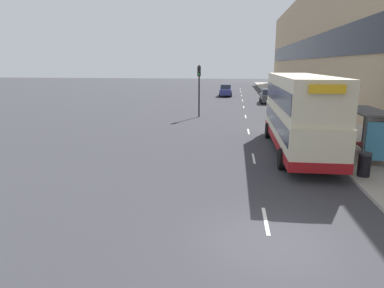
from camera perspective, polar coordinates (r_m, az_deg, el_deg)
The scene contains 20 objects.
ground_plane at distance 10.18m, azimuth 12.89°, elevation -15.94°, with size 220.00×220.00×0.00m, color #38383D.
pavement at distance 48.20m, azimuth 16.22°, elevation 6.94°, with size 5.00×93.00×0.14m.
terrace_facade at distance 48.84m, azimuth 21.62°, elevation 15.74°, with size 3.10×93.00×15.64m.
lane_mark_0 at distance 11.48m, azimuth 12.17°, elevation -12.36°, with size 0.12×2.00×0.01m.
lane_mark_1 at distance 18.49m, azimuth 10.23°, elevation -2.36°, with size 0.12×2.00×0.01m.
lane_mark_2 at distance 25.76m, azimuth 9.39°, elevation 2.08°, with size 0.12×2.00×0.01m.
lane_mark_3 at distance 33.12m, azimuth 8.92°, elevation 4.55°, with size 0.12×2.00×0.01m.
lane_mark_4 at distance 40.52m, azimuth 8.61°, elevation 6.12°, with size 0.12×2.00×0.01m.
lane_mark_5 at distance 47.95m, azimuth 8.40°, elevation 7.21°, with size 0.12×2.00×0.01m.
lane_mark_6 at distance 55.38m, azimuth 8.25°, elevation 8.00°, with size 0.12×2.00×0.01m.
lane_mark_7 at distance 62.83m, azimuth 8.13°, elevation 8.61°, with size 0.12×2.00×0.01m.
lane_mark_8 at distance 70.28m, azimuth 8.04°, elevation 9.09°, with size 0.12×2.00×0.01m.
bus_shelter at distance 19.50m, azimuth 27.64°, elevation 2.77°, with size 1.60×4.20×2.48m.
double_decker_bus_near at distance 19.98m, azimuth 17.38°, elevation 5.09°, with size 2.85×11.10×4.30m.
car_0 at distance 44.94m, azimuth 12.54°, elevation 7.77°, with size 1.94×3.98×1.80m.
car_1 at distance 53.87m, azimuth 5.64°, elevation 8.88°, with size 1.94×4.31×1.82m.
pedestrian_at_shelter at distance 21.91m, azimuth 22.87°, elevation 2.08°, with size 0.36×0.36×1.81m.
pedestrian_1 at distance 24.38m, azimuth 27.10°, elevation 2.69°, with size 0.36×0.36×1.80m.
litter_bin at distance 16.56m, azimuth 26.78°, elevation -3.05°, with size 0.55×0.55×1.05m.
traffic_light_far_kerb at distance 32.17m, azimuth 1.18°, elevation 10.23°, with size 0.30×0.32×4.79m.
Camera 1 is at (-1.10, -8.85, 4.90)m, focal length 32.00 mm.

